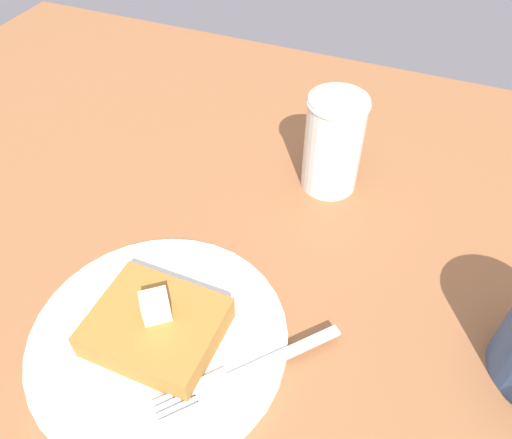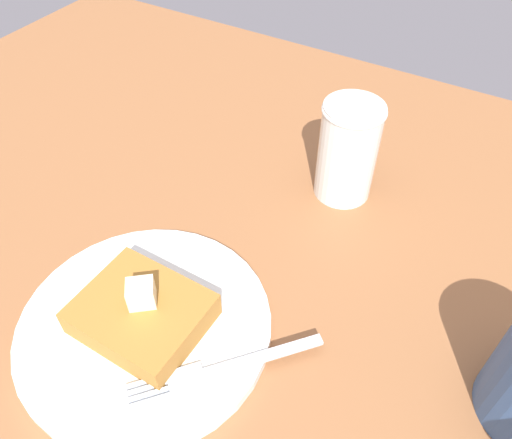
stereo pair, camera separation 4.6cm
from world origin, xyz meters
The scene contains 6 objects.
table_surface centered at (0.00, 0.00, 1.28)cm, with size 100.18×100.18×2.57cm, color #925B36.
plate centered at (3.65, 5.30, 3.17)cm, with size 21.70×21.70×1.09cm.
toast_slice_center centered at (3.65, 5.30, 4.95)cm, with size 8.52×10.26×2.59cm, color #A56C2C.
butter_pat_primary centered at (3.22, 5.37, 7.35)cm, with size 2.19×1.97×2.19cm, color #F6EBC2.
fork centered at (4.40, 13.10, 3.84)cm, with size 12.96×11.65×0.36cm.
syrup_jar centered at (-21.39, 12.75, 7.49)cm, with size 6.41×6.41×10.99cm.
Camera 1 is at (21.04, 21.19, 40.30)cm, focal length 35.00 mm.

